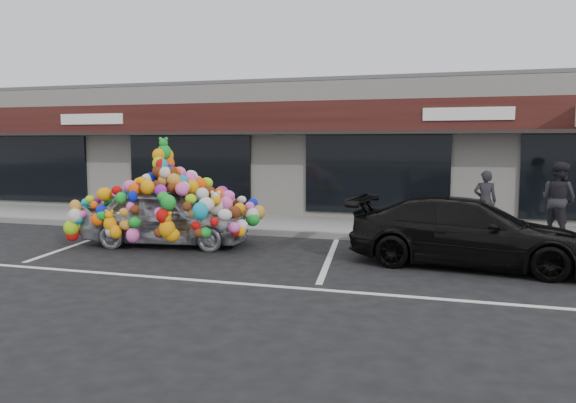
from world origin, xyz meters
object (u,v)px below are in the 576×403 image
(pedestrian_a, at_px, (485,201))
(pedestrian_b, at_px, (558,199))
(black_sedan, at_px, (469,232))
(toy_car, at_px, (166,210))

(pedestrian_a, relative_size, pedestrian_b, 0.86)
(black_sedan, bearing_deg, pedestrian_a, -0.28)
(pedestrian_a, distance_m, pedestrian_b, 1.66)
(toy_car, relative_size, pedestrian_a, 2.81)
(black_sedan, height_order, pedestrian_b, pedestrian_b)
(black_sedan, relative_size, pedestrian_b, 2.54)
(black_sedan, height_order, pedestrian_a, pedestrian_a)
(pedestrian_a, height_order, pedestrian_b, pedestrian_b)
(pedestrian_b, bearing_deg, pedestrian_a, 31.09)
(toy_car, relative_size, pedestrian_b, 2.41)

